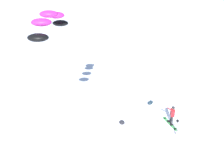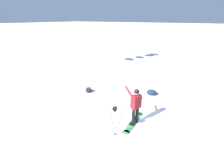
# 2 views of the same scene
# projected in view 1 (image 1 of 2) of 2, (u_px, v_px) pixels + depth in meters

# --- Properties ---
(ground_plane) EXTENTS (300.00, 300.00, 0.00)m
(ground_plane) POSITION_uv_depth(u_px,v_px,m) (160.00, 123.00, 15.18)
(ground_plane) COLOR white
(snowboarder) EXTENTS (0.74, 0.47, 1.66)m
(snowboarder) POSITION_uv_depth(u_px,v_px,m) (172.00, 113.00, 14.69)
(snowboarder) COLOR black
(snowboarder) RESTS_ON ground_plane
(snowboard) EXTENTS (0.29, 1.75, 0.10)m
(snowboard) POSITION_uv_depth(u_px,v_px,m) (170.00, 123.00, 15.12)
(snowboard) COLOR #3F994C
(snowboard) RESTS_ON ground_plane
(traction_kite) EXTENTS (2.90, 4.93, 1.37)m
(traction_kite) POSITION_uv_depth(u_px,v_px,m) (50.00, 22.00, 12.04)
(traction_kite) COLOR black
(gear_bag_large) EXTENTS (0.59, 0.61, 0.25)m
(gear_bag_large) POSITION_uv_depth(u_px,v_px,m) (122.00, 122.00, 15.05)
(gear_bag_large) COLOR black
(gear_bag_large) RESTS_ON ground_plane
(camera_tripod) EXTENTS (0.59, 0.57, 1.28)m
(camera_tripod) POSITION_uv_depth(u_px,v_px,m) (177.00, 124.00, 13.68)
(camera_tripod) COLOR #262628
(camera_tripod) RESTS_ON ground_plane
(gear_bag_small) EXTENTS (0.70, 0.59, 0.30)m
(gear_bag_small) POSITION_uv_depth(u_px,v_px,m) (150.00, 103.00, 17.46)
(gear_bag_small) COLOR #192833
(gear_bag_small) RESTS_ON ground_plane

